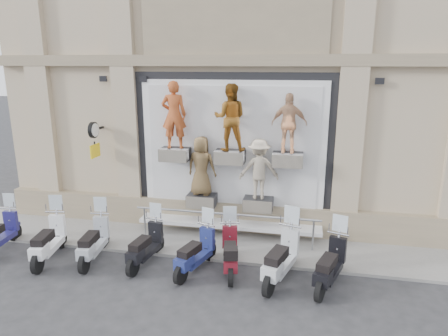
{
  "coord_description": "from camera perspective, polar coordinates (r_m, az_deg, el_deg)",
  "views": [
    {
      "loc": [
        1.95,
        -7.74,
        4.78
      ],
      "look_at": [
        -0.02,
        1.9,
        2.19
      ],
      "focal_mm": 32.0,
      "sensor_mm": 36.0,
      "label": 1
    }
  ],
  "objects": [
    {
      "name": "building",
      "position": [
        14.92,
        4.24,
        19.42
      ],
      "size": [
        14.0,
        8.6,
        12.0
      ],
      "primitive_type": null,
      "color": "tan",
      "rests_on": "ground"
    },
    {
      "name": "guard_rail",
      "position": [
        10.83,
        0.21,
        -8.71
      ],
      "size": [
        5.06,
        0.1,
        0.93
      ],
      "primitive_type": null,
      "color": "#9EA0A5",
      "rests_on": "ground"
    },
    {
      "name": "sidewalk",
      "position": [
        11.1,
        0.32,
        -10.53
      ],
      "size": [
        16.0,
        2.2,
        0.08
      ],
      "primitive_type": "cube",
      "color": "#9A9791",
      "rests_on": "ground"
    },
    {
      "name": "clock_sign_bracket",
      "position": [
        11.93,
        -18.06,
        4.49
      ],
      "size": [
        0.1,
        0.8,
        1.02
      ],
      "color": "black",
      "rests_on": "ground"
    },
    {
      "name": "scooter_f",
      "position": [
        9.45,
        0.88,
        -10.75
      ],
      "size": [
        0.85,
        1.81,
        1.42
      ],
      "primitive_type": null,
      "rotation": [
        0.0,
        0.0,
        0.2
      ],
      "color": "maroon",
      "rests_on": "ground"
    },
    {
      "name": "scooter_d",
      "position": [
        9.97,
        -11.17,
        -9.74
      ],
      "size": [
        0.71,
        1.76,
        1.39
      ],
      "primitive_type": null,
      "rotation": [
        0.0,
        0.0,
        -0.13
      ],
      "color": "black",
      "rests_on": "ground"
    },
    {
      "name": "ground",
      "position": [
        9.3,
        -2.31,
        -16.16
      ],
      "size": [
        90.0,
        90.0,
        0.0
      ],
      "primitive_type": "plane",
      "color": "#2C2C2E",
      "rests_on": "ground"
    },
    {
      "name": "scooter_b",
      "position": [
        10.87,
        -23.87,
        -8.32
      ],
      "size": [
        0.87,
        1.92,
        1.5
      ],
      "primitive_type": null,
      "rotation": [
        0.0,
        0.0,
        0.18
      ],
      "color": "white",
      "rests_on": "ground"
    },
    {
      "name": "scooter_c",
      "position": [
        10.46,
        -18.19,
        -8.79
      ],
      "size": [
        0.76,
        1.85,
        1.46
      ],
      "primitive_type": null,
      "rotation": [
        0.0,
        0.0,
        0.13
      ],
      "color": "#A1A6AE",
      "rests_on": "ground"
    },
    {
      "name": "scooter_h",
      "position": [
        9.14,
        15.02,
        -12.02
      ],
      "size": [
        1.1,
        1.89,
        1.48
      ],
      "primitive_type": null,
      "rotation": [
        0.0,
        0.0,
        -0.33
      ],
      "color": "black",
      "rests_on": "ground"
    },
    {
      "name": "scooter_e",
      "position": [
        9.47,
        -4.07,
        -10.77
      ],
      "size": [
        0.99,
        1.8,
        1.41
      ],
      "primitive_type": null,
      "rotation": [
        0.0,
        0.0,
        -0.3
      ],
      "color": "navy",
      "rests_on": "ground"
    },
    {
      "name": "scooter_g",
      "position": [
        9.12,
        8.21,
        -11.34
      ],
      "size": [
        1.1,
        2.03,
        1.58
      ],
      "primitive_type": null,
      "rotation": [
        0.0,
        0.0,
        -0.29
      ],
      "color": "#BABEC1",
      "rests_on": "ground"
    },
    {
      "name": "shop_vitrine",
      "position": [
        10.92,
        1.15,
        2.28
      ],
      "size": [
        5.6,
        0.83,
        4.3
      ],
      "color": "black",
      "rests_on": "ground"
    }
  ]
}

